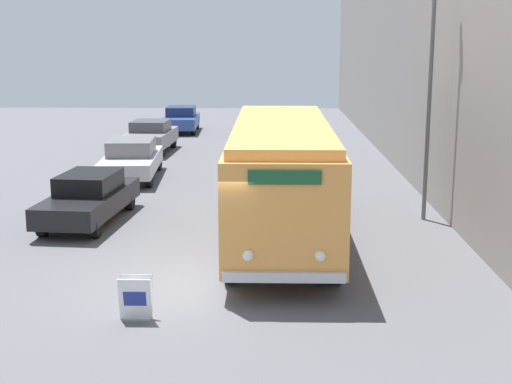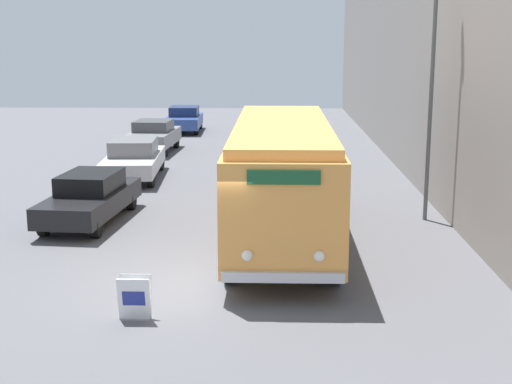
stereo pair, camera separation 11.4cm
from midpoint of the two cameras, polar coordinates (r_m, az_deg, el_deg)
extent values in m
plane|color=#56565B|center=(15.34, -5.04, -7.58)|extent=(80.00, 80.00, 0.00)
cube|color=gray|center=(24.91, 13.39, 9.33)|extent=(0.30, 60.00, 8.16)
cylinder|color=black|center=(15.45, -2.21, -5.47)|extent=(0.28, 0.98, 0.98)
cylinder|color=black|center=(15.48, 6.09, -5.50)|extent=(0.28, 0.98, 0.98)
cylinder|color=black|center=(21.99, -1.15, -0.13)|extent=(0.28, 0.98, 0.98)
cylinder|color=black|center=(22.01, 4.66, -0.16)|extent=(0.28, 0.98, 0.98)
cube|color=#EF9E47|center=(18.42, 1.86, 1.20)|extent=(2.55, 9.57, 2.35)
cube|color=#FEA74B|center=(18.22, 1.89, 5.21)|extent=(2.35, 9.18, 0.24)
cube|color=silver|center=(14.00, 2.01, -6.84)|extent=(2.42, 0.12, 0.20)
sphere|color=white|center=(13.91, -0.88, -5.10)|extent=(0.22, 0.22, 0.22)
sphere|color=white|center=(13.93, 4.91, -5.13)|extent=(0.22, 0.22, 0.22)
cube|color=#19512D|center=(13.53, 2.07, 1.19)|extent=(1.40, 0.06, 0.28)
cube|color=gray|center=(13.82, -9.78, -9.97)|extent=(0.55, 0.19, 0.01)
cube|color=white|center=(13.60, -9.90, -8.47)|extent=(0.61, 0.17, 0.84)
cube|color=white|center=(13.74, -9.78, -8.26)|extent=(0.61, 0.17, 0.84)
cube|color=navy|center=(13.58, -9.92, -8.41)|extent=(0.43, 0.06, 0.29)
cylinder|color=#595E60|center=(20.82, 13.58, 7.83)|extent=(0.12, 0.12, 7.44)
cylinder|color=black|center=(19.85, -16.88, -2.54)|extent=(0.22, 0.62, 0.62)
cylinder|color=black|center=(19.33, -12.90, -2.71)|extent=(0.22, 0.62, 0.62)
cylinder|color=black|center=(22.78, -13.72, -0.51)|extent=(0.22, 0.62, 0.62)
cylinder|color=black|center=(22.32, -10.21, -0.60)|extent=(0.22, 0.62, 0.62)
cube|color=black|center=(20.99, -13.38, -0.76)|extent=(2.11, 4.77, 0.57)
cube|color=black|center=(20.98, -13.35, 0.79)|extent=(1.63, 2.21, 0.54)
cylinder|color=black|center=(25.78, -12.36, 1.08)|extent=(0.22, 0.68, 0.68)
cylinder|color=black|center=(25.53, -8.70, 1.12)|extent=(0.22, 0.68, 0.68)
cylinder|color=black|center=(29.05, -11.21, 2.36)|extent=(0.22, 0.68, 0.68)
cylinder|color=black|center=(28.84, -7.95, 2.40)|extent=(0.22, 0.68, 0.68)
cube|color=#B7B7BC|center=(27.24, -10.05, 2.36)|extent=(2.20, 4.88, 0.56)
cube|color=slate|center=(27.27, -10.06, 3.58)|extent=(1.75, 2.24, 0.57)
cylinder|color=black|center=(32.45, -10.46, 3.43)|extent=(0.22, 0.71, 0.71)
cylinder|color=black|center=(32.07, -7.64, 3.42)|extent=(0.22, 0.71, 0.71)
cylinder|color=black|center=(35.07, -9.34, 4.11)|extent=(0.22, 0.71, 0.71)
cylinder|color=black|center=(34.72, -6.72, 4.11)|extent=(0.22, 0.71, 0.71)
cube|color=slate|center=(33.52, -8.55, 4.31)|extent=(2.10, 4.22, 0.63)
cube|color=#3F4043|center=(33.55, -8.54, 5.27)|extent=(1.70, 1.94, 0.48)
cylinder|color=black|center=(39.48, -7.42, 4.97)|extent=(0.22, 0.60, 0.60)
cylinder|color=black|center=(39.32, -5.13, 4.99)|extent=(0.22, 0.60, 0.60)
cylinder|color=black|center=(42.16, -6.98, 5.43)|extent=(0.22, 0.60, 0.60)
cylinder|color=black|center=(42.01, -4.84, 5.46)|extent=(0.22, 0.60, 0.60)
cube|color=#2D478C|center=(40.70, -6.10, 5.65)|extent=(1.97, 4.18, 0.60)
cube|color=#19274D|center=(40.74, -6.10, 6.45)|extent=(1.62, 1.90, 0.52)
camera|label=1|loc=(0.06, -90.20, -0.04)|focal=50.00mm
camera|label=2|loc=(0.06, 89.80, 0.04)|focal=50.00mm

